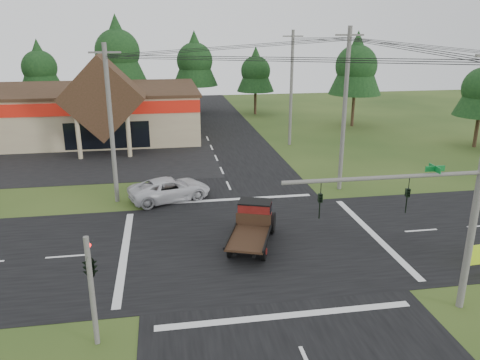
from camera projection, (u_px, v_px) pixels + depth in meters
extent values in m
plane|color=#264016|center=(254.00, 243.00, 25.89)|extent=(120.00, 120.00, 0.00)
cube|color=black|center=(254.00, 243.00, 25.88)|extent=(12.00, 120.00, 0.02)
cube|color=black|center=(254.00, 243.00, 25.88)|extent=(120.00, 12.00, 0.02)
cube|color=black|center=(58.00, 162.00, 41.52)|extent=(28.00, 14.00, 0.02)
cube|color=tan|center=(57.00, 113.00, 50.75)|extent=(30.00, 15.00, 5.00)
cube|color=#362716|center=(54.00, 90.00, 49.96)|extent=(30.40, 15.40, 0.30)
cube|color=#AD180D|center=(38.00, 110.00, 43.18)|extent=(30.00, 0.12, 1.20)
cube|color=#362716|center=(103.00, 97.00, 42.85)|extent=(7.78, 4.00, 7.78)
cylinder|color=tan|center=(79.00, 137.00, 41.93)|extent=(0.40, 0.40, 4.00)
cylinder|color=tan|center=(129.00, 136.00, 42.62)|extent=(0.40, 0.40, 4.00)
cube|color=black|center=(107.00, 135.00, 44.95)|extent=(8.00, 0.08, 2.60)
cylinder|color=#595651|center=(472.00, 231.00, 18.94)|extent=(0.24, 0.24, 7.00)
cylinder|color=#595651|center=(385.00, 177.00, 17.54)|extent=(8.00, 0.16, 0.16)
imported|color=black|center=(407.00, 201.00, 18.00)|extent=(0.16, 0.20, 1.00)
imported|color=black|center=(320.00, 206.00, 17.46)|extent=(0.16, 0.20, 1.00)
cube|color=#0C6626|center=(435.00, 169.00, 17.77)|extent=(0.80, 0.04, 0.22)
cylinder|color=#595651|center=(92.00, 292.00, 17.00)|extent=(0.20, 0.20, 4.40)
imported|color=black|center=(89.00, 252.00, 16.72)|extent=(0.53, 2.48, 1.00)
sphere|color=#FF0C0C|center=(89.00, 245.00, 16.80)|extent=(0.18, 0.18, 0.18)
cylinder|color=#595651|center=(480.00, 185.00, 18.32)|extent=(0.30, 0.30, 11.00)
cylinder|color=#595651|center=(111.00, 126.00, 30.52)|extent=(0.30, 0.30, 10.50)
cube|color=#595651|center=(105.00, 52.00, 29.07)|extent=(2.00, 0.12, 0.12)
cylinder|color=#595651|center=(344.00, 112.00, 32.86)|extent=(0.30, 0.30, 11.50)
cube|color=#595651|center=(350.00, 35.00, 31.26)|extent=(2.00, 0.12, 0.12)
cylinder|color=#595651|center=(291.00, 89.00, 46.03)|extent=(0.30, 0.30, 11.20)
cube|color=#595651|center=(293.00, 36.00, 44.49)|extent=(2.00, 0.12, 0.12)
cylinder|color=#332316|center=(44.00, 104.00, 61.62)|extent=(0.36, 0.36, 3.50)
cone|color=black|center=(39.00, 65.00, 60.05)|extent=(5.60, 5.60, 6.60)
sphere|color=black|center=(39.00, 67.00, 60.15)|extent=(4.40, 4.40, 4.40)
cylinder|color=#332316|center=(121.00, 100.00, 62.08)|extent=(0.36, 0.36, 4.55)
cone|color=black|center=(117.00, 48.00, 60.04)|extent=(7.28, 7.28, 8.58)
sphere|color=black|center=(117.00, 52.00, 60.16)|extent=(5.72, 5.72, 5.72)
cylinder|color=#332316|center=(196.00, 99.00, 64.68)|extent=(0.36, 0.36, 3.85)
cone|color=black|center=(195.00, 58.00, 62.96)|extent=(6.16, 6.16, 7.26)
sphere|color=black|center=(195.00, 61.00, 63.06)|extent=(4.84, 4.84, 4.84)
cylinder|color=#332316|center=(255.00, 103.00, 64.16)|extent=(0.36, 0.36, 3.15)
cone|color=black|center=(256.00, 69.00, 62.76)|extent=(5.04, 5.04, 5.94)
sphere|color=black|center=(256.00, 71.00, 62.84)|extent=(3.96, 3.96, 3.96)
cylinder|color=#332316|center=(353.00, 110.00, 56.24)|extent=(0.36, 0.36, 3.85)
cone|color=black|center=(356.00, 63.00, 54.52)|extent=(6.16, 6.16, 7.26)
sphere|color=black|center=(356.00, 66.00, 54.62)|extent=(4.84, 4.84, 4.84)
cylinder|color=#332316|center=(476.00, 131.00, 46.34)|extent=(0.36, 0.36, 3.15)
imported|color=silver|center=(170.00, 189.00, 32.21)|extent=(6.11, 4.18, 1.55)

